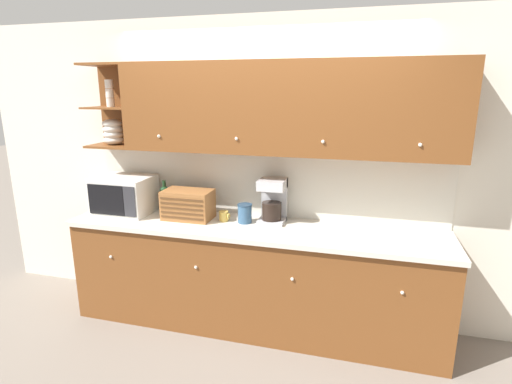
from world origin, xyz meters
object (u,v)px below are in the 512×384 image
Objects in this scene: microwave at (124,195)px; wine_bottle at (165,198)px; mug at (224,216)px; coffee_maker at (273,200)px; bread_box at (188,205)px; storage_canister at (245,213)px.

microwave is 1.65× the size of wine_bottle.
mug is 0.44m from coffee_maker.
bread_box is at bearing -171.05° from coffee_maker.
coffee_maker reaches higher than bread_box.
storage_canister is (0.79, -0.09, -0.05)m from wine_bottle.
wine_bottle is 1.01m from coffee_maker.
microwave is 1.18× the size of bread_box.
microwave reaches higher than wine_bottle.
mug is 0.19m from storage_canister.
wine_bottle is at bearing 173.37° from storage_canister.
mug is (0.32, 0.02, -0.08)m from bread_box.
wine_bottle is 0.71× the size of bread_box.
bread_box is 0.74m from coffee_maker.
bread_box is 0.33m from mug.
bread_box reaches higher than mug.
storage_canister reaches higher than mug.
mug is at bearing -166.57° from coffee_maker.
wine_bottle is 1.85× the size of storage_canister.
bread_box is (0.28, -0.11, -0.01)m from wine_bottle.
microwave is 0.63m from bread_box.
coffee_maker is (1.00, -0.00, 0.05)m from wine_bottle.
storage_canister is at bearing -6.63° from wine_bottle.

